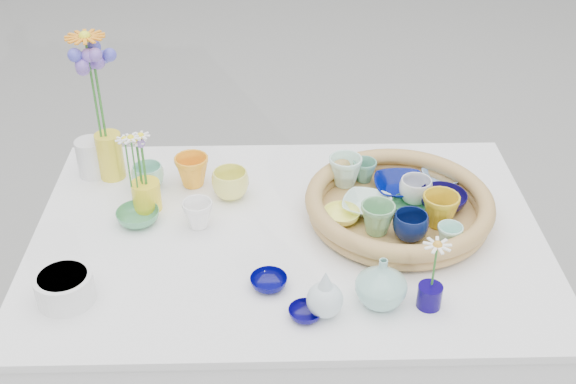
{
  "coord_description": "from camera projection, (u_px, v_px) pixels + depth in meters",
  "views": [
    {
      "loc": [
        -0.03,
        -1.43,
        1.84
      ],
      "look_at": [
        0.0,
        0.02,
        0.87
      ],
      "focal_mm": 45.0,
      "sensor_mm": 36.0,
      "label": 1
    }
  ],
  "objects": [
    {
      "name": "wicker_tray",
      "position": [
        399.0,
        206.0,
        1.82
      ],
      "size": [
        0.47,
        0.47,
        0.08
      ],
      "primitive_type": null,
      "color": "#A2744F",
      "rests_on": "display_table"
    },
    {
      "name": "tray_ceramic_0",
      "position": [
        400.0,
        187.0,
        1.9
      ],
      "size": [
        0.14,
        0.14,
        0.03
      ],
      "primitive_type": "imported",
      "rotation": [
        0.0,
        0.0,
        0.02
      ],
      "color": "#000A60",
      "rests_on": "wicker_tray"
    },
    {
      "name": "tray_ceramic_1",
      "position": [
        442.0,
        200.0,
        1.84
      ],
      "size": [
        0.15,
        0.15,
        0.04
      ],
      "primitive_type": "imported",
      "rotation": [
        0.0,
        0.0,
        0.28
      ],
      "color": "#0D083B",
      "rests_on": "wicker_tray"
    },
    {
      "name": "tray_ceramic_2",
      "position": [
        440.0,
        210.0,
        1.76
      ],
      "size": [
        0.11,
        0.11,
        0.08
      ],
      "primitive_type": "imported",
      "rotation": [
        0.0,
        0.0,
        0.29
      ],
      "color": "gold",
      "rests_on": "wicker_tray"
    },
    {
      "name": "tray_ceramic_3",
      "position": [
        410.0,
        207.0,
        1.82
      ],
      "size": [
        0.12,
        0.12,
        0.03
      ],
      "primitive_type": "imported",
      "rotation": [
        0.0,
        0.0,
        0.31
      ],
      "color": "#2D6E42",
      "rests_on": "wicker_tray"
    },
    {
      "name": "tray_ceramic_4",
      "position": [
        377.0,
        219.0,
        1.74
      ],
      "size": [
        0.11,
        0.11,
        0.08
      ],
      "primitive_type": "imported",
      "rotation": [
        0.0,
        0.0,
        0.4
      ],
      "color": "#6FAE76",
      "rests_on": "wicker_tray"
    },
    {
      "name": "tray_ceramic_5",
      "position": [
        367.0,
        205.0,
        1.83
      ],
      "size": [
        0.16,
        0.16,
        0.03
      ],
      "primitive_type": "imported",
      "rotation": [
        0.0,
        0.0,
        -0.37
      ],
      "color": "silver",
      "rests_on": "wicker_tray"
    },
    {
      "name": "tray_ceramic_6",
      "position": [
        345.0,
        171.0,
        1.91
      ],
      "size": [
        0.11,
        0.11,
        0.08
      ],
      "primitive_type": "imported",
      "rotation": [
        0.0,
        0.0,
        -0.34
      ],
      "color": "silver",
      "rests_on": "wicker_tray"
    },
    {
      "name": "tray_ceramic_7",
      "position": [
        415.0,
        191.0,
        1.85
      ],
      "size": [
        0.1,
        0.1,
        0.07
      ],
      "primitive_type": "imported",
      "rotation": [
        0.0,
        0.0,
        -0.25
      ],
      "color": "white",
      "rests_on": "wicker_tray"
    },
    {
      "name": "tray_ceramic_8",
      "position": [
        442.0,
        178.0,
        1.94
      ],
      "size": [
        0.12,
        0.12,
        0.03
      ],
      "primitive_type": "imported",
      "rotation": [
        0.0,
        0.0,
        0.24
      ],
      "color": "#769ED8",
      "rests_on": "wicker_tray"
    },
    {
      "name": "tray_ceramic_9",
      "position": [
        410.0,
        226.0,
        1.72
      ],
      "size": [
        0.1,
        0.1,
        0.07
      ],
      "primitive_type": "imported",
      "rotation": [
        0.0,
        0.0,
        0.21
      ],
      "color": "#081447",
      "rests_on": "wicker_tray"
    },
    {
      "name": "tray_ceramic_10",
      "position": [
        341.0,
        216.0,
        1.79
      ],
      "size": [
        0.09,
        0.09,
        0.03
      ],
      "primitive_type": "imported",
      "rotation": [
        0.0,
        0.0,
        -0.02
      ],
      "color": "#FFFB65",
      "rests_on": "wicker_tray"
    },
    {
      "name": "tray_ceramic_11",
      "position": [
        449.0,
        236.0,
        1.7
      ],
      "size": [
        0.07,
        0.07,
        0.06
      ],
      "primitive_type": "imported",
      "rotation": [
        0.0,
        0.0,
        0.24
      ],
      "color": "#A5E3D1",
      "rests_on": "wicker_tray"
    },
    {
      "name": "tray_ceramic_12",
      "position": [
        364.0,
        171.0,
        1.94
      ],
      "size": [
        0.07,
        0.07,
        0.06
      ],
      "primitive_type": "imported",
      "rotation": [
        0.0,
        0.0,
        0.07
      ],
      "color": "#5A977E",
      "rests_on": "wicker_tray"
    },
    {
      "name": "loose_ceramic_0",
      "position": [
        192.0,
        171.0,
        1.94
      ],
      "size": [
        0.1,
        0.1,
        0.09
      ],
      "primitive_type": "imported",
      "rotation": [
        0.0,
        0.0,
        -0.11
      ],
      "color": "orange",
      "rests_on": "display_table"
    },
    {
      "name": "loose_ceramic_1",
      "position": [
        230.0,
        184.0,
        1.9
      ],
      "size": [
        0.1,
        0.1,
        0.08
      ],
      "primitive_type": "imported",
      "rotation": [
        0.0,
        0.0,
        -0.01
      ],
      "color": "#EEEB68",
      "rests_on": "display_table"
    },
    {
      "name": "loose_ceramic_2",
      "position": [
        138.0,
        217.0,
        1.81
      ],
      "size": [
        0.13,
        0.13,
        0.03
      ],
      "primitive_type": "imported",
      "rotation": [
        0.0,
        0.0,
        -0.28
      ],
      "color": "#469060",
      "rests_on": "display_table"
    },
    {
      "name": "loose_ceramic_3",
      "position": [
        198.0,
        214.0,
        1.79
      ],
      "size": [
        0.09,
        0.09,
        0.07
      ],
      "primitive_type": "imported",
      "rotation": [
        0.0,
        0.0,
        0.2
      ],
      "color": "white",
      "rests_on": "display_table"
    },
    {
      "name": "loose_ceramic_4",
      "position": [
        269.0,
        282.0,
        1.61
      ],
      "size": [
        0.1,
        0.1,
        0.03
      ],
      "primitive_type": "imported",
      "rotation": [
        0.0,
        0.0,
        -0.17
      ],
      "color": "#020251",
      "rests_on": "display_table"
    },
    {
      "name": "loose_ceramic_5",
      "position": [
        148.0,
        177.0,
        1.94
      ],
      "size": [
        0.1,
        0.1,
        0.07
      ],
      "primitive_type": "imported",
      "rotation": [
        0.0,
        0.0,
        -0.17
      ],
      "color": "#8CD1B6",
      "rests_on": "display_table"
    },
    {
      "name": "loose_ceramic_6",
      "position": [
        305.0,
        313.0,
        1.53
      ],
      "size": [
        0.09,
        0.09,
        0.02
      ],
      "primitive_type": "imported",
      "rotation": [
        0.0,
        0.0,
        0.23
      ],
      "color": "#070253",
      "rests_on": "display_table"
    },
    {
      "name": "fluted_bowl",
      "position": [
        65.0,
        287.0,
        1.57
      ],
      "size": [
        0.16,
        0.16,
        0.07
      ],
      "primitive_type": null,
      "rotation": [
        0.0,
        0.0,
        -0.28
      ],
      "color": "white",
      "rests_on": "display_table"
    },
    {
      "name": "bud_vase_paleblue",
      "position": [
        325.0,
        292.0,
        1.51
      ],
      "size": [
        0.1,
        0.1,
        0.12
      ],
      "primitive_type": null,
      "rotation": [
        0.0,
        0.0,
        -0.24
      ],
      "color": "silver",
      "rests_on": "display_table"
    },
    {
      "name": "bud_vase_seafoam",
      "position": [
        382.0,
        282.0,
        1.54
      ],
      "size": [
        0.12,
        0.12,
        0.12
      ],
      "primitive_type": "imported",
      "rotation": [
        0.0,
        0.0,
        0.04
      ],
      "color": "#8DC5B8",
      "rests_on": "display_table"
    },
    {
      "name": "bud_vase_cobalt",
      "position": [
        429.0,
        296.0,
        1.55
      ],
      "size": [
        0.06,
        0.06,
        0.05
      ],
      "primitive_type": "cylinder",
      "rotation": [
        0.0,
        0.0,
        0.22
      ],
      "color": "#0B014C",
      "rests_on": "display_table"
    },
    {
      "name": "single_daisy",
      "position": [
        435.0,
        265.0,
        1.51
      ],
      "size": [
        0.08,
        0.08,
        0.13
      ],
      "primitive_type": null,
      "rotation": [
        0.0,
        0.0,
        0.25
      ],
      "color": "white",
      "rests_on": "bud_vase_cobalt"
    },
    {
      "name": "tall_vase_yellow",
      "position": [
        110.0,
        156.0,
        1.97
      ],
      "size": [
        0.09,
        0.09,
        0.13
      ],
      "primitive_type": "cylinder",
      "rotation": [
        0.0,
        0.0,
        -0.4
      ],
      "color": "yellow",
      "rests_on": "display_table"
    },
    {
      "name": "gerbera",
      "position": [
        93.0,
        89.0,
        1.84
      ],
      "size": [
        0.15,
        0.15,
        0.3
      ],
      "primitive_type": null,
      "rotation": [
        0.0,
        0.0,
        0.42
      ],
      "color": "orange",
      "rests_on": "tall_vase_yellow"
    },
    {
      "name": "hydrangea",
      "position": [
        100.0,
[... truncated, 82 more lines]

